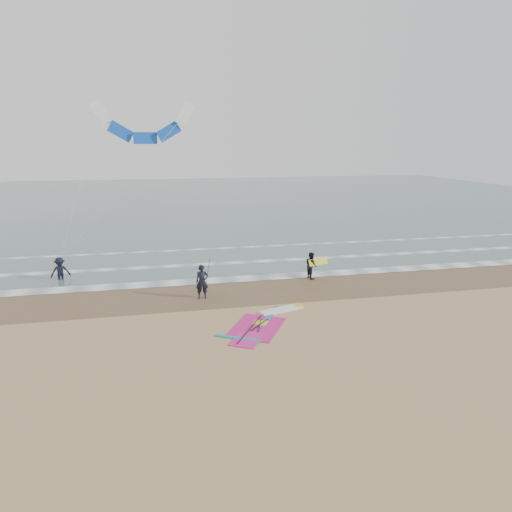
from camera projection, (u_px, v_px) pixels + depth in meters
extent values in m
plane|color=tan|center=(281.00, 333.00, 19.51)|extent=(120.00, 120.00, 0.00)
cube|color=#47605E|center=(193.00, 200.00, 65.04)|extent=(120.00, 80.00, 0.02)
cube|color=brown|center=(253.00, 290.00, 25.20)|extent=(120.00, 5.00, 0.01)
cube|color=white|center=(245.00, 278.00, 27.28)|extent=(120.00, 1.20, 0.02)
cube|color=white|center=(235.00, 263.00, 30.88)|extent=(120.00, 0.70, 0.02)
cube|color=white|center=(225.00, 248.00, 35.15)|extent=(120.00, 0.50, 0.01)
cube|color=white|center=(281.00, 310.00, 22.11)|extent=(2.28, 1.21, 0.11)
cube|color=yellow|center=(298.00, 306.00, 22.60)|extent=(0.54, 0.63, 0.12)
cube|color=#D91B83|center=(257.00, 327.00, 20.11)|extent=(3.11, 3.43, 0.04)
cube|color=#D91B83|center=(247.00, 339.00, 18.88)|extent=(1.72, 1.91, 0.04)
cube|color=#0C8C99|center=(270.00, 316.00, 21.38)|extent=(1.59, 2.56, 0.04)
cube|color=#0C8C99|center=(238.00, 338.00, 18.97)|extent=(1.86, 1.19, 0.04)
cube|color=yellow|center=(260.00, 323.00, 20.58)|extent=(0.80, 0.77, 0.05)
cylinder|color=black|center=(250.00, 329.00, 19.86)|extent=(1.64, 2.79, 0.05)
cylinder|color=black|center=(260.00, 324.00, 20.30)|extent=(1.09, 1.21, 0.04)
cylinder|color=black|center=(260.00, 324.00, 20.30)|extent=(0.53, 1.53, 0.04)
imported|color=black|center=(202.00, 282.00, 23.70)|extent=(0.67, 0.45, 1.81)
imported|color=black|center=(311.00, 265.00, 27.25)|extent=(0.72, 0.86, 1.61)
imported|color=black|center=(60.00, 266.00, 26.86)|extent=(1.25, 0.92, 1.73)
cylinder|color=black|center=(208.00, 274.00, 23.66)|extent=(0.17, 0.86, 1.82)
cube|color=yellow|center=(318.00, 262.00, 27.19)|extent=(1.30, 0.51, 0.39)
cube|color=white|center=(101.00, 113.00, 29.72)|extent=(1.45, 0.37, 1.75)
cube|color=blue|center=(121.00, 131.00, 30.23)|extent=(1.74, 0.42, 1.46)
cube|color=blue|center=(145.00, 138.00, 30.66)|extent=(1.57, 0.39, 0.78)
cube|color=blue|center=(169.00, 132.00, 30.88)|extent=(1.74, 0.42, 1.46)
cube|color=white|center=(185.00, 114.00, 30.83)|extent=(1.45, 0.37, 1.75)
cylinder|color=beige|center=(81.00, 183.00, 28.25)|extent=(2.54, 4.77, 8.66)
cylinder|color=beige|center=(127.00, 183.00, 28.81)|extent=(7.99, 4.77, 8.66)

